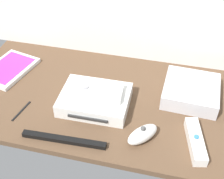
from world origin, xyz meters
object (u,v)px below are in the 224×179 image
object	(u,v)px
remote_wand	(195,141)
remote_nunchuk	(143,134)
mini_computer	(191,91)
game_case	(9,69)
remote_classic_pad	(99,91)
sensor_bar	(64,140)
game_console	(95,100)
stylus_pen	(21,110)

from	to	relation	value
remote_wand	remote_nunchuk	bearing A→B (deg)	173.51
mini_computer	game_case	world-z (taller)	mini_computer
game_case	remote_classic_pad	size ratio (longest dim) A/B	1.45
mini_computer	remote_wand	bearing A→B (deg)	-83.40
remote_wand	sensor_bar	bearing A→B (deg)	179.29
game_console	mini_computer	xyz separation A→B (cm)	(28.70, 10.72, 0.44)
remote_wand	mini_computer	bearing A→B (deg)	84.02
mini_computer	sensor_bar	xyz separation A→B (cm)	(-33.09, -26.77, -1.94)
game_case	remote_wand	bearing A→B (deg)	-2.75
remote_nunchuk	game_console	bearing A→B (deg)	-171.63
game_case	remote_nunchuk	bearing A→B (deg)	-8.30
game_case	stylus_pen	distance (cm)	22.33
remote_wand	stylus_pen	bearing A→B (deg)	166.82
game_case	sensor_bar	world-z (taller)	game_case
mini_computer	remote_wand	distance (cm)	19.49
mini_computer	stylus_pen	size ratio (longest dim) A/B	1.98
game_console	remote_classic_pad	bearing A→B (deg)	28.48
remote_classic_pad	sensor_bar	xyz separation A→B (cm)	(-5.53, -16.69, -4.71)
remote_wand	sensor_bar	xyz separation A→B (cm)	(-35.33, -7.43, -0.81)
remote_wand	stylus_pen	xyz separation A→B (cm)	(-52.24, 0.54, -1.16)
game_case	remote_wand	size ratio (longest dim) A/B	1.41
remote_nunchuk	stylus_pen	world-z (taller)	remote_nunchuk
game_case	sensor_bar	bearing A→B (deg)	-27.44
remote_classic_pad	remote_wand	bearing A→B (deg)	-20.46
remote_nunchuk	remote_classic_pad	distance (cm)	19.15
remote_nunchuk	stylus_pen	distance (cm)	37.99
remote_nunchuk	game_case	bearing A→B (deg)	-161.30
mini_computer	sensor_bar	world-z (taller)	mini_computer
game_console	sensor_bar	world-z (taller)	game_console
remote_classic_pad	stylus_pen	world-z (taller)	remote_classic_pad
mini_computer	remote_wand	world-z (taller)	mini_computer
game_console	remote_classic_pad	distance (cm)	3.46
remote_wand	remote_nunchuk	xyz separation A→B (cm)	(-14.34, -1.53, 0.53)
mini_computer	game_console	bearing A→B (deg)	-159.52
game_console	sensor_bar	distance (cm)	16.71
remote_classic_pad	stylus_pen	distance (cm)	24.59
mini_computer	remote_nunchuk	size ratio (longest dim) A/B	1.69
remote_wand	sensor_bar	world-z (taller)	remote_wand
game_case	remote_wand	xyz separation A→B (cm)	(65.73, -18.32, 0.75)
remote_wand	remote_classic_pad	distance (cm)	31.45
mini_computer	remote_nunchuk	xyz separation A→B (cm)	(-12.10, -20.87, -0.60)
remote_nunchuk	sensor_bar	distance (cm)	21.85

